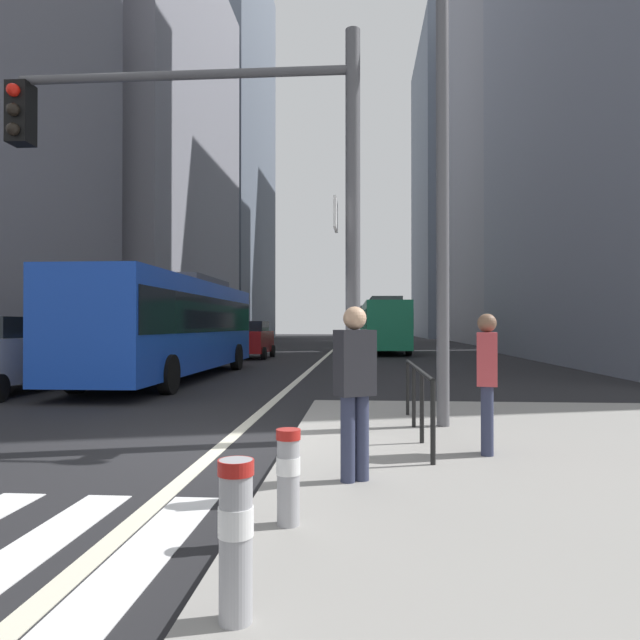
{
  "coord_description": "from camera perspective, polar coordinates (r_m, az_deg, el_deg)",
  "views": [
    {
      "loc": [
        1.99,
        -8.01,
        1.73
      ],
      "look_at": [
        -0.93,
        31.84,
        2.09
      ],
      "focal_mm": 32.03,
      "sensor_mm": 36.0,
      "label": 1
    }
  ],
  "objects": [
    {
      "name": "office_tower_left_far",
      "position": [
        73.03,
        -10.71,
        16.56
      ],
      "size": [
        11.93,
        22.67,
        46.33
      ],
      "primitive_type": "cube",
      "color": "slate",
      "rests_on": "ground"
    },
    {
      "name": "car_receding_far",
      "position": [
        64.2,
        4.21,
        -1.17
      ],
      "size": [
        2.15,
        4.55,
        1.94
      ],
      "color": "#B2A899",
      "rests_on": "ground"
    },
    {
      "name": "lane_centre_line",
      "position": [
        38.11,
        1.2,
        -3.11
      ],
      "size": [
        0.2,
        80.0,
        0.01
      ],
      "primitive_type": "cube",
      "color": "beige",
      "rests_on": "ground"
    },
    {
      "name": "ground_plane",
      "position": [
        28.14,
        0.13,
        -4.05
      ],
      "size": [
        160.0,
        160.0,
        0.0
      ],
      "primitive_type": "plane",
      "color": "black"
    },
    {
      "name": "office_tower_left_mid",
      "position": [
        47.9,
        -18.78,
        15.74
      ],
      "size": [
        12.7,
        22.11,
        30.24
      ],
      "primitive_type": "cube",
      "color": "gray",
      "rests_on": "ground"
    },
    {
      "name": "pedestrian_far",
      "position": [
        7.33,
        16.35,
        -5.37
      ],
      "size": [
        0.31,
        0.42,
        1.73
      ],
      "color": "#2D334C",
      "rests_on": "median_island"
    },
    {
      "name": "pedestrian_railing",
      "position": [
        8.44,
        9.72,
        -6.48
      ],
      "size": [
        0.06,
        3.65,
        0.98
      ],
      "color": "black",
      "rests_on": "median_island"
    },
    {
      "name": "pedestrian_waiting",
      "position": [
        5.85,
        3.5,
        -6.33
      ],
      "size": [
        0.45,
        0.4,
        1.78
      ],
      "color": "#2D334C",
      "rests_on": "median_island"
    },
    {
      "name": "car_oncoming_mid",
      "position": [
        30.06,
        -6.89,
        -1.93
      ],
      "size": [
        2.05,
        4.05,
        1.94
      ],
      "color": "maroon",
      "rests_on": "ground"
    },
    {
      "name": "city_bus_red_receding",
      "position": [
        36.28,
        6.35,
        -0.35
      ],
      "size": [
        2.91,
        11.35,
        3.4
      ],
      "color": "#198456",
      "rests_on": "ground"
    },
    {
      "name": "car_receding_near",
      "position": [
        65.14,
        4.93,
        -1.16
      ],
      "size": [
        2.16,
        4.52,
        1.94
      ],
      "color": "gold",
      "rests_on": "ground"
    },
    {
      "name": "street_lamp_post",
      "position": [
        9.83,
        12.13,
        20.65
      ],
      "size": [
        5.5,
        0.32,
        8.0
      ],
      "color": "#56565B",
      "rests_on": "median_island"
    },
    {
      "name": "bollard_left",
      "position": [
        4.69,
        -3.18,
        -14.85
      ],
      "size": [
        0.2,
        0.2,
        0.76
      ],
      "color": "#99999E",
      "rests_on": "median_island"
    },
    {
      "name": "traffic_signal_gantry",
      "position": [
        9.0,
        -8.52,
        14.57
      ],
      "size": [
        5.45,
        0.65,
        6.0
      ],
      "color": "#515156",
      "rests_on": "median_island"
    },
    {
      "name": "bollard_front",
      "position": [
        3.28,
        -8.41,
        -20.18
      ],
      "size": [
        0.2,
        0.2,
        0.86
      ],
      "color": "#99999E",
      "rests_on": "median_island"
    },
    {
      "name": "office_tower_right_mid",
      "position": [
        60.43,
        19.17,
        16.16
      ],
      "size": [
        10.61,
        22.6,
        38.08
      ],
      "primitive_type": "cube",
      "color": "gray",
      "rests_on": "ground"
    },
    {
      "name": "office_tower_right_far",
      "position": [
        86.96,
        14.37,
        12.42
      ],
      "size": [
        13.58,
        23.91,
        42.33
      ],
      "primitive_type": "cube",
      "color": "slate",
      "rests_on": "ground"
    },
    {
      "name": "city_bus_red_distant",
      "position": [
        52.53,
        4.37,
        -0.4
      ],
      "size": [
        2.71,
        11.76,
        3.4
      ],
      "color": "#198456",
      "rests_on": "ground"
    },
    {
      "name": "sedan_white_oncoming",
      "position": [
        16.42,
        -29.33,
        -3.05
      ],
      "size": [
        2.06,
        4.31,
        1.94
      ],
      "color": "silver",
      "rests_on": "ground"
    },
    {
      "name": "city_bus_blue_oncoming",
      "position": [
        18.88,
        -14.44,
        -0.19
      ],
      "size": [
        2.7,
        12.15,
        3.4
      ],
      "color": "blue",
      "rests_on": "ground"
    }
  ]
}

